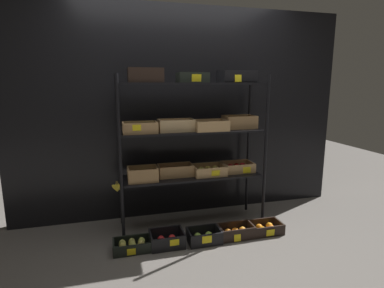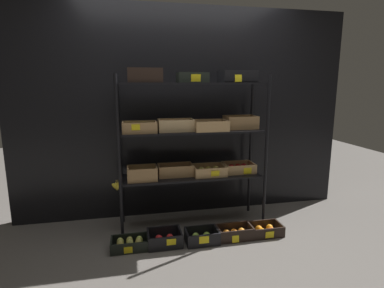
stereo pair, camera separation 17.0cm
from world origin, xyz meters
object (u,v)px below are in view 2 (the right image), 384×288
object	(u,v)px
crate_ground_apple_red	(165,240)
crate_ground_orange	(235,233)
display_rack	(193,133)
crate_ground_pear	(130,244)
crate_ground_apple_green	(202,237)
crate_ground_rightmost_orange	(265,230)

from	to	relation	value
crate_ground_apple_red	crate_ground_orange	bearing A→B (deg)	-1.33
crate_ground_orange	display_rack	bearing A→B (deg)	131.42
crate_ground_apple_red	crate_ground_orange	xyz separation A→B (m)	(0.71, -0.02, -0.00)
crate_ground_pear	crate_ground_apple_green	xyz separation A→B (m)	(0.70, -0.02, 0.00)
crate_ground_pear	crate_ground_apple_green	distance (m)	0.70
crate_ground_apple_green	crate_ground_rightmost_orange	world-z (taller)	crate_ground_apple_green
crate_ground_apple_green	crate_ground_orange	distance (m)	0.35
crate_ground_pear	crate_ground_apple_green	world-z (taller)	crate_ground_apple_green
display_rack	crate_ground_pear	xyz separation A→B (m)	(-0.69, -0.38, -0.98)
display_rack	crate_ground_rightmost_orange	size ratio (longest dim) A/B	5.09
crate_ground_pear	crate_ground_apple_red	bearing A→B (deg)	0.61
display_rack	crate_ground_pear	world-z (taller)	display_rack
display_rack	crate_ground_rightmost_orange	world-z (taller)	display_rack
display_rack	crate_ground_orange	size ratio (longest dim) A/B	4.70
crate_ground_pear	crate_ground_apple_red	world-z (taller)	crate_ground_apple_red
crate_ground_apple_red	crate_ground_apple_green	size ratio (longest dim) A/B	1.01
crate_ground_apple_red	crate_ground_apple_green	distance (m)	0.37
crate_ground_pear	crate_ground_orange	bearing A→B (deg)	-0.71
display_rack	crate_ground_pear	size ratio (longest dim) A/B	4.74
display_rack	crate_ground_apple_green	distance (m)	1.06
crate_ground_rightmost_orange	crate_ground_orange	bearing A→B (deg)	-178.38
crate_ground_pear	crate_ground_orange	xyz separation A→B (m)	(1.04, -0.01, 0.00)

